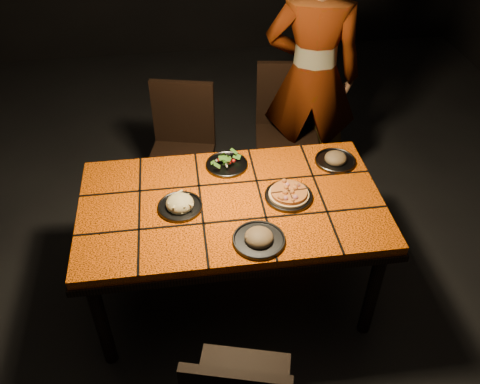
{
  "coord_description": "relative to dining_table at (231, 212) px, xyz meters",
  "views": [
    {
      "loc": [
        -0.23,
        -2.0,
        2.52
      ],
      "look_at": [
        0.04,
        -0.01,
        0.82
      ],
      "focal_mm": 38.0,
      "sensor_mm": 36.0,
      "label": 1
    }
  ],
  "objects": [
    {
      "name": "plate_pizza",
      "position": [
        0.31,
        -0.01,
        0.1
      ],
      "size": [
        0.26,
        0.26,
        0.04
      ],
      "color": "#393A3F",
      "rests_on": "dining_table"
    },
    {
      "name": "chair_far_left",
      "position": [
        -0.23,
        0.9,
        -0.13
      ],
      "size": [
        0.51,
        0.51,
        0.94
      ],
      "rotation": [
        0.0,
        0.0,
        -0.24
      ],
      "color": "black",
      "rests_on": "ground"
    },
    {
      "name": "plate_mushroom_b",
      "position": [
        0.64,
        0.26,
        0.1
      ],
      "size": [
        0.24,
        0.24,
        0.08
      ],
      "color": "#393A3F",
      "rests_on": "dining_table"
    },
    {
      "name": "diner",
      "position": [
        0.68,
        1.03,
        0.22
      ],
      "size": [
        0.73,
        0.56,
        1.79
      ],
      "primitive_type": "imported",
      "rotation": [
        0.0,
        0.0,
        2.92
      ],
      "color": "brown",
      "rests_on": "ground"
    },
    {
      "name": "room_shell",
      "position": [
        0.0,
        0.0,
        0.83
      ],
      "size": [
        6.04,
        7.04,
        3.08
      ],
      "color": "black",
      "rests_on": "ground"
    },
    {
      "name": "plate_mushroom_a",
      "position": [
        0.1,
        -0.31,
        0.1
      ],
      "size": [
        0.26,
        0.26,
        0.09
      ],
      "color": "#393A3F",
      "rests_on": "dining_table"
    },
    {
      "name": "plate_pasta",
      "position": [
        -0.27,
        -0.02,
        0.1
      ],
      "size": [
        0.23,
        0.23,
        0.08
      ],
      "color": "#393A3F",
      "rests_on": "dining_table"
    },
    {
      "name": "plate_salad",
      "position": [
        0.01,
        0.31,
        0.1
      ],
      "size": [
        0.24,
        0.24,
        0.07
      ],
      "color": "#393A3F",
      "rests_on": "dining_table"
    },
    {
      "name": "dining_table",
      "position": [
        0.0,
        0.0,
        0.0
      ],
      "size": [
        1.62,
        0.92,
        0.75
      ],
      "color": "#FF5F08",
      "rests_on": "ground"
    },
    {
      "name": "chair_far_right",
      "position": [
        0.52,
        1.01,
        -0.12
      ],
      "size": [
        0.5,
        0.5,
        0.97
      ],
      "rotation": [
        0.0,
        0.0,
        -0.15
      ],
      "color": "black",
      "rests_on": "ground"
    }
  ]
}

